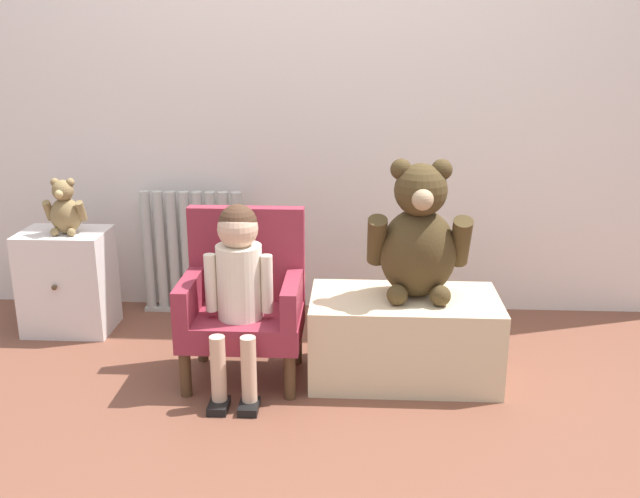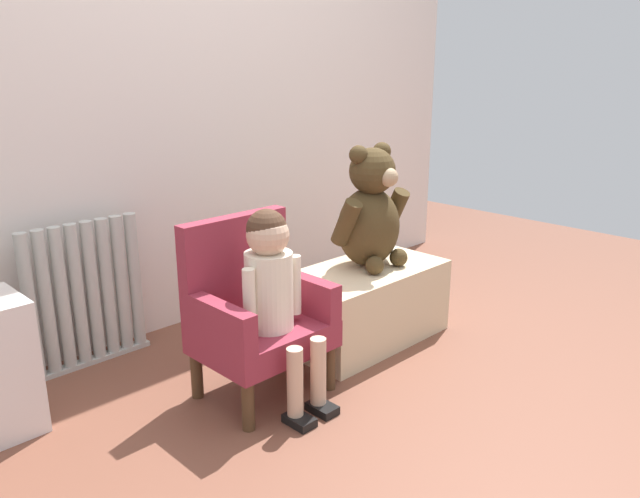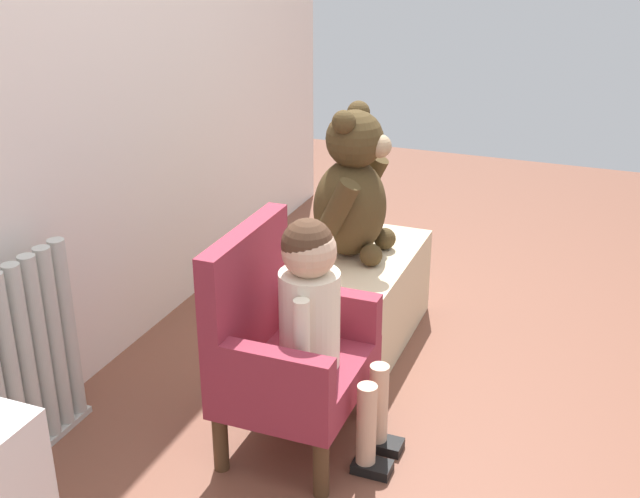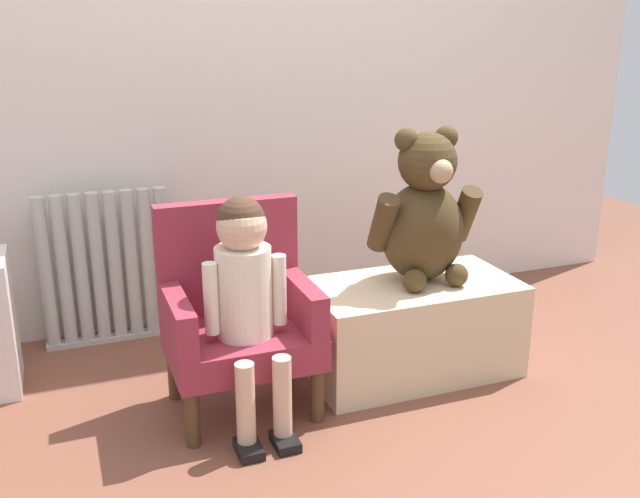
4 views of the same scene
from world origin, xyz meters
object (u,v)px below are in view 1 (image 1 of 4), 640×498
at_px(large_teddy_bear, 419,238).
at_px(low_bench, 404,337).
at_px(radiator, 193,253).
at_px(child_armchair, 244,299).
at_px(child_figure, 238,273).
at_px(small_dresser, 68,281).
at_px(small_teddy_bear, 65,209).

bearing_deg(large_teddy_bear, low_bench, -155.05).
xyz_separation_m(radiator, child_armchair, (0.35, -0.64, 0.02)).
height_order(child_armchair, large_teddy_bear, large_teddy_bear).
bearing_deg(child_armchair, large_teddy_bear, 2.10).
bearing_deg(large_teddy_bear, child_figure, -168.69).
bearing_deg(child_armchair, small_dresser, 155.45).
xyz_separation_m(low_bench, small_teddy_bear, (-1.45, 0.36, 0.41)).
height_order(radiator, small_dresser, radiator).
relative_size(small_dresser, child_armchair, 0.71).
distance_m(radiator, child_figure, 0.84).
bearing_deg(small_teddy_bear, child_armchair, -23.88).
distance_m(small_dresser, large_teddy_bear, 1.61).
xyz_separation_m(large_teddy_bear, small_teddy_bear, (-1.49, 0.34, 0.01)).
height_order(radiator, large_teddy_bear, large_teddy_bear).
relative_size(radiator, small_teddy_bear, 2.43).
xyz_separation_m(child_armchair, low_bench, (0.62, 0.00, -0.15)).
distance_m(child_armchair, low_bench, 0.64).
bearing_deg(child_armchair, child_figure, -90.00).
height_order(small_dresser, large_teddy_bear, large_teddy_bear).
relative_size(child_armchair, child_figure, 0.92).
height_order(child_figure, small_teddy_bear, child_figure).
relative_size(radiator, large_teddy_bear, 1.12).
bearing_deg(large_teddy_bear, radiator, 148.58).
distance_m(radiator, low_bench, 1.17).
bearing_deg(small_teddy_bear, child_figure, -29.85).
relative_size(small_dresser, small_teddy_bear, 1.90).
relative_size(large_teddy_bear, small_teddy_bear, 2.17).
xyz_separation_m(child_figure, low_bench, (0.62, 0.11, -0.29)).
relative_size(radiator, child_figure, 0.84).
distance_m(small_dresser, child_armchair, 0.95).
bearing_deg(small_teddy_bear, low_bench, -14.04).
relative_size(child_armchair, large_teddy_bear, 1.23).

